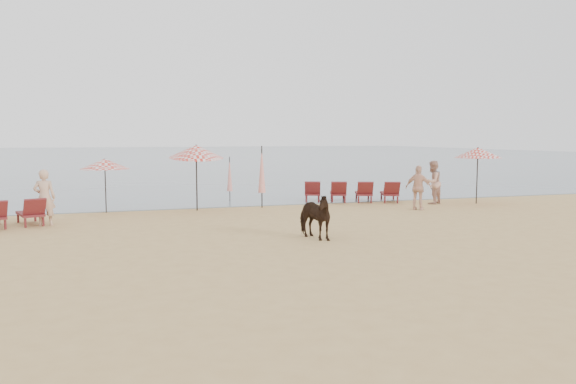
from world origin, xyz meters
name	(u,v)px	position (x,y,z in m)	size (l,w,h in m)	color
ground	(346,252)	(0.00, 0.00, 0.00)	(120.00, 120.00, 0.00)	tan
sea	(147,155)	(0.00, 80.00, 0.00)	(160.00, 140.00, 0.06)	#51606B
lounger_cluster_right	(351,192)	(4.70, 10.23, 0.47)	(4.59, 3.16, 0.67)	maroon
umbrella_open_left_a	(105,164)	(-5.98, 9.86, 1.92)	(1.88, 1.88, 2.14)	black
umbrella_open_left_b	(196,151)	(-2.46, 9.45, 2.39)	(2.17, 2.21, 2.77)	black
umbrella_open_right	(478,153)	(9.84, 8.02, 2.27)	(2.07, 2.07, 2.53)	black
umbrella_closed_left	(230,174)	(-0.59, 11.94, 1.27)	(0.25, 0.25, 2.07)	black
umbrella_closed_right	(262,170)	(0.28, 9.51, 1.60)	(0.32, 0.32, 2.61)	black
cow	(313,216)	(-0.18, 2.05, 0.68)	(0.73, 1.61, 1.36)	black
beachgoer_left	(44,198)	(-7.92, 7.10, 0.95)	(0.70, 0.46, 1.91)	tan
beachgoer_right_a	(433,182)	(7.88, 8.52, 0.96)	(0.94, 0.73, 1.93)	tan
beachgoer_right_b	(419,188)	(6.20, 6.88, 0.91)	(1.07, 0.44, 1.82)	#DEA78A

